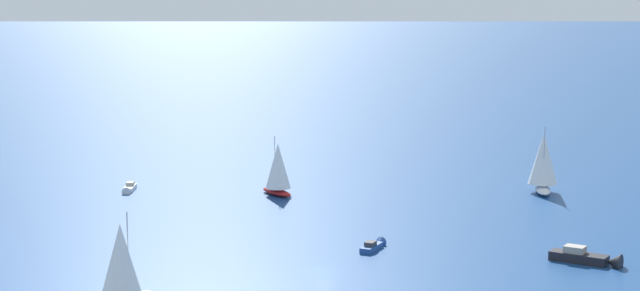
# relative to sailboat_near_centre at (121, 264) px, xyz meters

# --- Properties ---
(ground_plane) EXTENTS (2000.00, 2000.00, 0.00)m
(ground_plane) POSITION_rel_sailboat_near_centre_xyz_m (28.81, 5.70, -5.27)
(ground_plane) COLOR navy
(sailboat_near_centre) EXTENTS (9.10, 6.72, 11.55)m
(sailboat_near_centre) POSITION_rel_sailboat_near_centre_xyz_m (0.00, 0.00, 0.00)
(sailboat_near_centre) COLOR #9E9993
(sailboat_near_centre) RESTS_ON ground_plane
(sailboat_inshore) EXTENTS (7.41, 10.06, 12.76)m
(sailboat_inshore) POSITION_rel_sailboat_near_centre_xyz_m (86.82, 41.31, 0.55)
(sailboat_inshore) COLOR white
(sailboat_inshore) RESTS_ON ground_plane
(motorboat_offshore) EXTENTS (5.79, 5.58, 1.86)m
(motorboat_offshore) POSITION_rel_sailboat_near_centre_xyz_m (40.01, 14.00, -4.77)
(motorboat_offshore) COLOR #23478C
(motorboat_offshore) RESTS_ON ground_plane
(sailboat_ahead) EXTENTS (5.71, 8.80, 10.94)m
(sailboat_ahead) POSITION_rel_sailboat_near_centre_xyz_m (39.88, 56.70, -0.28)
(sailboat_ahead) COLOR #B21E1E
(sailboat_ahead) RESTS_ON ground_plane
(motorboat_outer_ring_a) EXTENTS (8.03, 9.58, 2.91)m
(motorboat_outer_ring_a) POSITION_rel_sailboat_near_centre_xyz_m (64.75, -4.37, -4.49)
(motorboat_outer_ring_a) COLOR black
(motorboat_outer_ring_a) RESTS_ON ground_plane
(motorboat_outer_ring_f) EXTENTS (4.03, 6.81, 1.93)m
(motorboat_outer_ring_f) POSITION_rel_sailboat_near_centre_xyz_m (15.12, 70.72, -4.75)
(motorboat_outer_ring_f) COLOR white
(motorboat_outer_ring_f) RESTS_ON ground_plane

